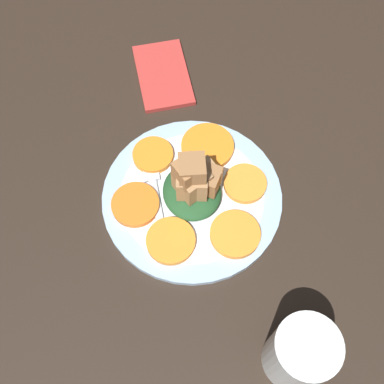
% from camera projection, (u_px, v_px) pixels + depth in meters
% --- Properties ---
extents(table_slab, '(1.20, 1.20, 0.02)m').
position_uv_depth(table_slab, '(192.00, 201.00, 0.71)').
color(table_slab, black).
rests_on(table_slab, ground).
extents(plate, '(0.26, 0.26, 0.01)m').
position_uv_depth(plate, '(192.00, 197.00, 0.69)').
color(plate, '#99B7D1').
rests_on(plate, table_slab).
extents(carrot_slice_0, '(0.07, 0.07, 0.01)m').
position_uv_depth(carrot_slice_0, '(171.00, 241.00, 0.65)').
color(carrot_slice_0, orange).
rests_on(carrot_slice_0, plate).
extents(carrot_slice_1, '(0.07, 0.07, 0.01)m').
position_uv_depth(carrot_slice_1, '(235.00, 234.00, 0.66)').
color(carrot_slice_1, orange).
rests_on(carrot_slice_1, plate).
extents(carrot_slice_2, '(0.06, 0.06, 0.01)m').
position_uv_depth(carrot_slice_2, '(245.00, 183.00, 0.69)').
color(carrot_slice_2, orange).
rests_on(carrot_slice_2, plate).
extents(carrot_slice_3, '(0.08, 0.08, 0.01)m').
position_uv_depth(carrot_slice_3, '(207.00, 146.00, 0.72)').
color(carrot_slice_3, orange).
rests_on(carrot_slice_3, plate).
extents(carrot_slice_4, '(0.06, 0.06, 0.01)m').
position_uv_depth(carrot_slice_4, '(153.00, 155.00, 0.71)').
color(carrot_slice_4, orange).
rests_on(carrot_slice_4, plate).
extents(carrot_slice_5, '(0.07, 0.07, 0.01)m').
position_uv_depth(carrot_slice_5, '(136.00, 207.00, 0.67)').
color(carrot_slice_5, orange).
rests_on(carrot_slice_5, plate).
extents(center_pile, '(0.09, 0.09, 0.09)m').
position_uv_depth(center_pile, '(194.00, 183.00, 0.66)').
color(center_pile, '#1E4723').
rests_on(center_pile, plate).
extents(fork, '(0.18, 0.02, 0.00)m').
position_uv_depth(fork, '(155.00, 196.00, 0.68)').
color(fork, '#B2B2B7').
rests_on(fork, plate).
extents(water_glass, '(0.07, 0.07, 0.11)m').
position_uv_depth(water_glass, '(300.00, 353.00, 0.55)').
color(water_glass, silver).
rests_on(water_glass, table_slab).
extents(napkin, '(0.14, 0.08, 0.01)m').
position_uv_depth(napkin, '(166.00, 75.00, 0.79)').
color(napkin, '#B2332D').
rests_on(napkin, table_slab).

